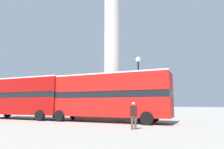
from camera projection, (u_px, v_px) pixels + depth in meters
name	position (u px, v px, depth m)	size (l,w,h in m)	color
ground_plane	(112.00, 119.00, 20.81)	(200.00, 200.00, 0.00)	gray
monument_column	(112.00, 65.00, 21.65)	(5.58, 5.58, 18.40)	beige
bus_a	(105.00, 95.00, 17.85)	(11.52, 2.86, 4.21)	red
bus_b	(23.00, 96.00, 21.44)	(10.19, 2.88, 4.29)	#A80F0C
equestrian_statue	(40.00, 103.00, 29.38)	(3.23, 2.56, 5.98)	beige
street_lamp	(139.00, 82.00, 18.42)	(0.47, 0.47, 5.95)	black
pedestrian_near_lamp	(134.00, 114.00, 12.47)	(0.43, 0.44, 1.69)	#4C473D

